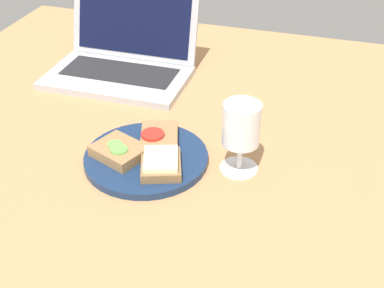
% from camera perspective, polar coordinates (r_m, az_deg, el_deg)
% --- Properties ---
extents(wooden_table, '(1.40, 1.40, 0.03)m').
position_cam_1_polar(wooden_table, '(1.07, -2.13, -2.03)').
color(wooden_table, '#B27F51').
rests_on(wooden_table, ground).
extents(plate, '(0.24, 0.24, 0.01)m').
position_cam_1_polar(plate, '(1.05, -4.90, -1.52)').
color(plate, navy).
rests_on(plate, wooden_table).
extents(sandwich_with_cucumber, '(0.12, 0.11, 0.03)m').
position_cam_1_polar(sandwich_with_cucumber, '(1.04, -7.76, -0.73)').
color(sandwich_with_cucumber, '#937047').
rests_on(sandwich_with_cucumber, plate).
extents(sandwich_with_cheese, '(0.10, 0.11, 0.03)m').
position_cam_1_polar(sandwich_with_cheese, '(1.00, -3.59, -2.02)').
color(sandwich_with_cheese, brown).
rests_on(sandwich_with_cheese, plate).
extents(sandwich_with_tomato, '(0.10, 0.12, 0.02)m').
position_cam_1_polar(sandwich_with_tomato, '(1.08, -3.56, 0.64)').
color(sandwich_with_tomato, '#937047').
rests_on(sandwich_with_tomato, plate).
extents(wine_glass, '(0.07, 0.07, 0.14)m').
position_cam_1_polar(wine_glass, '(0.98, 5.26, 1.74)').
color(wine_glass, white).
rests_on(wine_glass, wooden_table).
extents(laptop, '(0.35, 0.26, 0.20)m').
position_cam_1_polar(laptop, '(1.37, -7.40, 9.02)').
color(laptop, '#ADAFB5').
rests_on(laptop, wooden_table).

